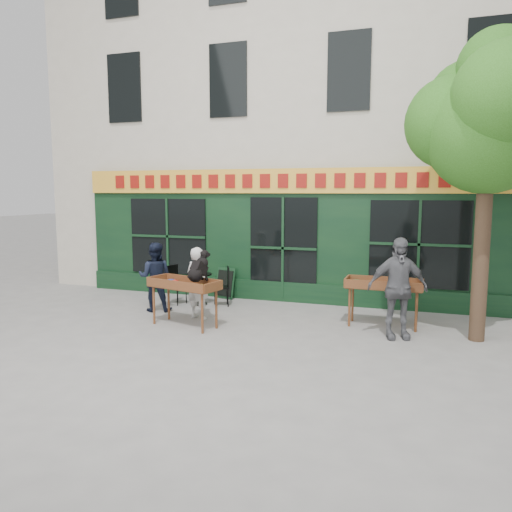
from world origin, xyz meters
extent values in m
plane|color=slate|center=(0.00, 0.00, 0.00)|extent=(80.00, 80.00, 0.00)
cube|color=beige|center=(0.00, 6.00, 5.00)|extent=(14.00, 7.00, 10.00)
cube|color=black|center=(0.00, 2.42, 1.60)|extent=(11.00, 0.16, 3.20)
cube|color=yellow|center=(0.00, 2.30, 3.00)|extent=(11.00, 0.06, 0.60)
cube|color=maroon|center=(0.00, 2.26, 3.00)|extent=(9.60, 0.03, 0.34)
cube|color=black|center=(0.00, 2.32, 0.25)|extent=(11.00, 0.10, 0.50)
cube|color=black|center=(0.00, 2.32, 1.35)|extent=(1.70, 0.05, 2.50)
cube|color=black|center=(-3.20, 2.32, 1.55)|extent=(2.20, 0.05, 2.00)
cube|color=black|center=(3.20, 2.32, 1.55)|extent=(2.20, 0.05, 2.00)
cylinder|color=#382619|center=(4.30, 0.30, 1.80)|extent=(0.28, 0.28, 3.60)
sphere|color=#245513|center=(4.30, 0.30, 3.80)|extent=(2.20, 2.20, 2.20)
sphere|color=#245513|center=(3.70, 0.50, 4.00)|extent=(1.70, 1.70, 1.70)
sphere|color=#245513|center=(4.50, -0.30, 4.30)|extent=(1.80, 1.80, 1.80)
sphere|color=#245513|center=(4.00, 0.90, 4.40)|extent=(1.60, 1.60, 1.60)
sphere|color=#245513|center=(4.40, 0.40, 4.90)|extent=(1.40, 1.40, 1.40)
cylinder|color=brown|center=(-1.97, -0.60, 0.40)|extent=(0.05, 0.05, 0.80)
cylinder|color=brown|center=(-0.72, -0.93, 0.40)|extent=(0.05, 0.05, 0.80)
cylinder|color=brown|center=(-1.86, -0.17, 0.40)|extent=(0.05, 0.05, 0.80)
cylinder|color=brown|center=(-0.60, -0.51, 0.40)|extent=(0.05, 0.05, 0.80)
cube|color=brown|center=(-1.29, -0.55, 0.82)|extent=(1.60, 0.95, 0.05)
cube|color=brown|center=(-1.36, -0.83, 0.90)|extent=(1.46, 0.43, 0.18)
cube|color=brown|center=(-1.21, -0.27, 0.90)|extent=(1.46, 0.43, 0.18)
cube|color=brown|center=(-1.29, -0.55, 0.88)|extent=(1.36, 0.72, 0.06)
imported|color=silver|center=(-1.29, 0.10, 0.78)|extent=(0.65, 0.51, 1.57)
cylinder|color=brown|center=(1.91, 0.51, 0.40)|extent=(0.05, 0.05, 0.80)
cylinder|color=brown|center=(3.21, 0.50, 0.40)|extent=(0.05, 0.05, 0.80)
cylinder|color=brown|center=(1.92, 0.95, 0.40)|extent=(0.05, 0.05, 0.80)
cylinder|color=brown|center=(3.22, 0.94, 0.40)|extent=(0.05, 0.05, 0.80)
cube|color=brown|center=(2.57, 0.72, 0.82)|extent=(1.51, 0.59, 0.05)
cube|color=brown|center=(2.56, 0.43, 0.90)|extent=(1.50, 0.05, 0.18)
cube|color=brown|center=(2.57, 1.01, 0.90)|extent=(1.50, 0.05, 0.18)
cube|color=brown|center=(2.57, 0.72, 0.88)|extent=(1.30, 0.41, 0.06)
imported|color=#55565A|center=(2.87, -0.03, 0.96)|extent=(1.21, 0.81, 1.91)
cylinder|color=black|center=(-1.83, 1.32, 0.02)|extent=(0.36, 0.36, 0.03)
cylinder|color=black|center=(-1.83, 1.32, 0.38)|extent=(0.04, 0.04, 0.72)
cylinder|color=black|center=(-1.83, 1.32, 0.75)|extent=(0.60, 0.60, 0.03)
cube|color=black|center=(-2.38, 1.22, 0.45)|extent=(0.46, 0.46, 0.03)
cube|color=black|center=(-2.54, 1.28, 0.70)|extent=(0.15, 0.35, 0.50)
cylinder|color=black|center=(-2.28, 1.03, 0.22)|extent=(0.02, 0.02, 0.44)
cylinder|color=black|center=(-2.19, 1.32, 0.22)|extent=(0.02, 0.02, 0.44)
cylinder|color=black|center=(-2.57, 1.13, 0.22)|extent=(0.02, 0.02, 0.44)
cylinder|color=black|center=(-2.47, 1.42, 0.22)|extent=(0.02, 0.02, 0.44)
cube|color=black|center=(-1.28, 1.37, 0.45)|extent=(0.48, 0.48, 0.03)
cube|color=black|center=(-1.13, 1.45, 0.70)|extent=(0.19, 0.34, 0.50)
cylinder|color=black|center=(-1.48, 1.44, 0.22)|extent=(0.02, 0.02, 0.44)
cylinder|color=black|center=(-1.35, 1.17, 0.22)|extent=(0.02, 0.02, 0.44)
cylinder|color=black|center=(-1.21, 1.58, 0.22)|extent=(0.02, 0.02, 0.44)
cylinder|color=black|center=(-1.08, 1.31, 0.22)|extent=(0.02, 0.02, 0.44)
imported|color=gray|center=(-1.83, 1.32, 0.91)|extent=(0.16, 0.11, 0.29)
imported|color=black|center=(-2.53, 0.42, 0.80)|extent=(0.91, 0.79, 1.59)
cube|color=black|center=(-1.52, 2.20, 0.40)|extent=(0.59, 0.32, 0.79)
cube|color=black|center=(-1.52, 2.18, 0.40)|extent=(0.49, 0.28, 0.65)
camera|label=1|loc=(3.28, -9.54, 2.77)|focal=35.00mm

